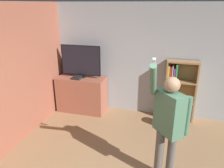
% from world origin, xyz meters
% --- Properties ---
extents(wall_back, '(6.97, 0.06, 2.70)m').
position_xyz_m(wall_back, '(0.00, 3.23, 1.35)').
color(wall_back, '#9EA3A8').
rests_on(wall_back, ground_plane).
extents(wall_side_brick, '(0.06, 4.80, 2.70)m').
position_xyz_m(wall_side_brick, '(-2.51, 1.60, 1.35)').
color(wall_side_brick, '#93513D').
rests_on(wall_side_brick, ground_plane).
extents(tv_ledge, '(1.21, 0.57, 0.90)m').
position_xyz_m(tv_ledge, '(-1.82, 2.88, 0.45)').
color(tv_ledge, '#93513D').
rests_on(tv_ledge, ground_plane).
extents(television, '(1.01, 0.22, 0.81)m').
position_xyz_m(television, '(-1.82, 2.91, 1.32)').
color(television, black).
rests_on(television, tv_ledge).
extents(game_console, '(0.19, 0.19, 0.07)m').
position_xyz_m(game_console, '(-1.86, 2.74, 0.94)').
color(game_console, black).
rests_on(game_console, tv_ledge).
extents(bookshelf, '(0.70, 0.28, 1.46)m').
position_xyz_m(bookshelf, '(0.53, 3.04, 0.74)').
color(bookshelf, '#997047').
rests_on(bookshelf, ground_plane).
extents(person, '(0.59, 0.57, 2.03)m').
position_xyz_m(person, '(0.37, 0.96, 1.06)').
color(person, '#56514C').
rests_on(person, ground_plane).
extents(waste_bin, '(0.26, 0.26, 0.45)m').
position_xyz_m(waste_bin, '(0.47, 2.52, 0.22)').
color(waste_bin, '#B7B7BC').
rests_on(waste_bin, ground_plane).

